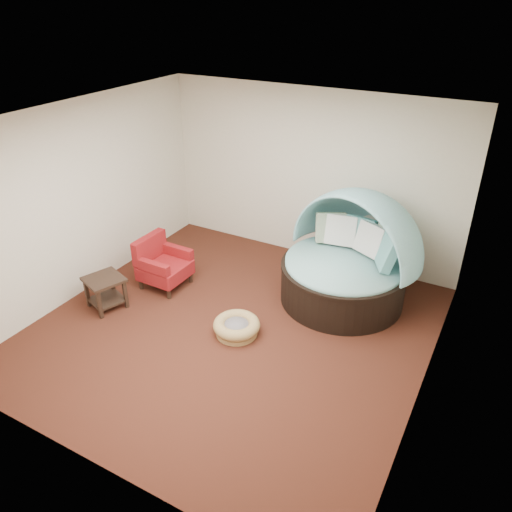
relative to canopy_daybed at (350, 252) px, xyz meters
The scene contains 10 objects.
floor 2.00m from the canopy_daybed, 125.44° to the right, with size 5.00×5.00×0.00m, color #492115.
wall_back 1.59m from the canopy_daybed, 137.18° to the left, with size 5.00×5.00×0.00m, color beige.
wall_front 4.20m from the canopy_daybed, 104.98° to the right, with size 5.00×5.00×0.00m, color beige.
wall_left 3.93m from the canopy_daybed, 157.13° to the right, with size 5.00×5.00×0.00m, color beige.
wall_right 2.17m from the canopy_daybed, 46.53° to the right, with size 5.00×5.00×0.00m, color beige.
ceiling 2.75m from the canopy_daybed, 125.44° to the right, with size 5.00×5.00×0.00m, color white.
canopy_daybed is the anchor object (origin of this frame).
pet_basket 1.95m from the canopy_daybed, 121.81° to the right, with size 0.83×0.83×0.22m.
red_armchair 2.83m from the canopy_daybed, 158.44° to the right, with size 0.69×0.69×0.79m.
side_table 3.54m from the canopy_daybed, 147.01° to the right, with size 0.64×0.64×0.48m.
Camera 1 is at (2.92, -4.65, 4.13)m, focal length 35.00 mm.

